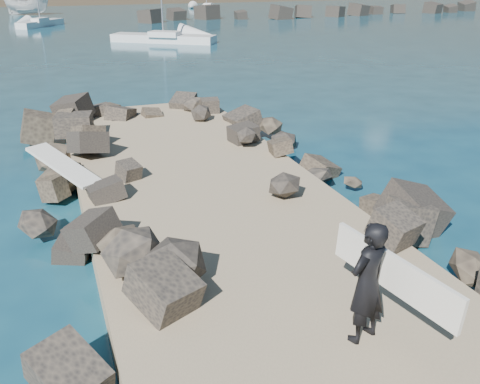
{
  "coord_description": "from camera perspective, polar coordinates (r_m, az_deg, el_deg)",
  "views": [
    {
      "loc": [
        -3.44,
        -10.42,
        5.68
      ],
      "look_at": [
        0.0,
        -1.0,
        1.5
      ],
      "focal_mm": 40.0,
      "sensor_mm": 36.0,
      "label": 1
    }
  ],
  "objects": [
    {
      "name": "surfboard_resting",
      "position": [
        14.15,
        -18.27,
        2.31
      ],
      "size": [
        1.75,
        2.36,
        0.08
      ],
      "primitive_type": "cube",
      "rotation": [
        0.0,
        0.0,
        0.54
      ],
      "color": "silver",
      "rests_on": "riprap_left"
    },
    {
      "name": "breakwater_secondary",
      "position": [
        76.05,
        10.9,
        18.41
      ],
      "size": [
        52.0,
        4.0,
        1.2
      ],
      "primitive_type": "cube",
      "color": "black",
      "rests_on": "ground"
    },
    {
      "name": "ground",
      "position": [
        12.35,
        -1.6,
        -4.75
      ],
      "size": [
        800.0,
        800.0,
        0.0
      ],
      "primitive_type": "plane",
      "color": "#0F384C",
      "rests_on": "ground"
    },
    {
      "name": "sailboat_d",
      "position": [
        87.47,
        -3.58,
        19.08
      ],
      "size": [
        4.35,
        7.27,
        8.71
      ],
      "color": "silver",
      "rests_on": "ground"
    },
    {
      "name": "surfer_with_board",
      "position": [
        7.97,
        13.81,
        -9.27
      ],
      "size": [
        1.17,
        2.3,
        1.9
      ],
      "color": "black",
      "rests_on": "jetty"
    },
    {
      "name": "jetty",
      "position": [
        10.56,
        1.88,
        -7.99
      ],
      "size": [
        6.0,
        26.0,
        0.6
      ],
      "primitive_type": "cube",
      "color": "#8C7759",
      "rests_on": "ground"
    },
    {
      "name": "boat_imported",
      "position": [
        81.96,
        -21.73,
        18.0
      ],
      "size": [
        6.67,
        4.55,
        2.41
      ],
      "primitive_type": "imported",
      "rotation": [
        0.0,
        0.0,
        1.18
      ],
      "color": "silver",
      "rests_on": "ground"
    },
    {
      "name": "riprap_left",
      "position": [
        10.33,
        -14.46,
        -8.28
      ],
      "size": [
        2.6,
        22.0,
        1.0
      ],
      "primitive_type": "cube",
      "color": "black",
      "rests_on": "ground"
    },
    {
      "name": "sailboat_c",
      "position": [
        47.23,
        -8.15,
        15.92
      ],
      "size": [
        8.41,
        6.64,
        10.51
      ],
      "color": "silver",
      "rests_on": "ground"
    },
    {
      "name": "riprap_right",
      "position": [
        12.11,
        13.86,
        -3.41
      ],
      "size": [
        2.6,
        22.0,
        1.0
      ],
      "primitive_type": "cube",
      "color": "#272521",
      "rests_on": "ground"
    },
    {
      "name": "sailboat_b",
      "position": [
        64.02,
        -20.5,
        16.5
      ],
      "size": [
        5.09,
        6.07,
        7.93
      ],
      "color": "silver",
      "rests_on": "ground"
    }
  ]
}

